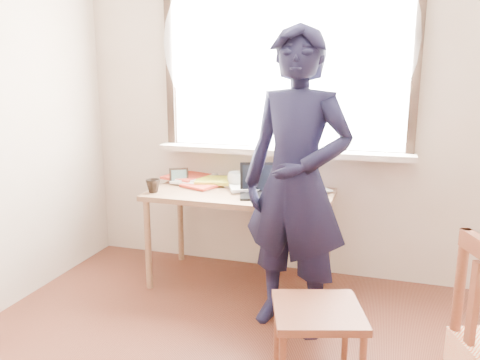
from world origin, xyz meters
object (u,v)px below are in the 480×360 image
(laptop, at_px, (263,188))
(work_chair, at_px, (317,321))
(desk, at_px, (240,202))
(person, at_px, (296,184))
(mug_dark, at_px, (153,186))
(mug_white, at_px, (237,180))

(laptop, bearing_deg, work_chair, -61.82)
(desk, bearing_deg, work_chair, -55.56)
(desk, relative_size, person, 0.73)
(desk, xyz_separation_m, person, (0.47, -0.46, 0.26))
(laptop, xyz_separation_m, work_chair, (0.52, -0.96, -0.38))
(desk, bearing_deg, mug_dark, -161.53)
(person, bearing_deg, mug_dark, 179.58)
(laptop, xyz_separation_m, mug_dark, (-0.74, -0.15, -0.00))
(mug_dark, height_order, person, person)
(laptop, xyz_separation_m, mug_white, (-0.24, 0.17, 0.00))
(mug_white, distance_m, person, 0.81)
(person, bearing_deg, laptop, 139.52)
(mug_dark, relative_size, person, 0.06)
(mug_white, xyz_separation_m, work_chair, (0.75, -1.13, -0.38))
(work_chair, bearing_deg, mug_white, 123.57)
(person, bearing_deg, mug_white, 146.18)
(desk, relative_size, mug_dark, 12.67)
(mug_white, distance_m, mug_dark, 0.60)
(laptop, relative_size, work_chair, 0.73)
(laptop, height_order, mug_dark, laptop)
(mug_white, height_order, work_chair, mug_white)
(desk, height_order, mug_dark, mug_dark)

